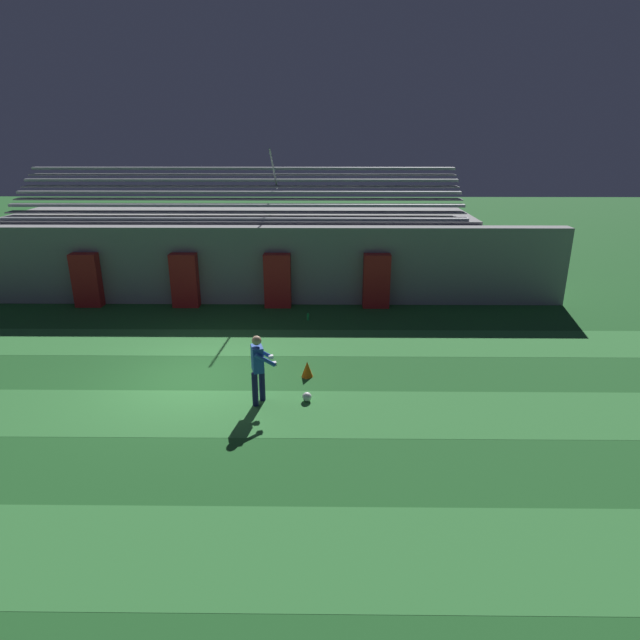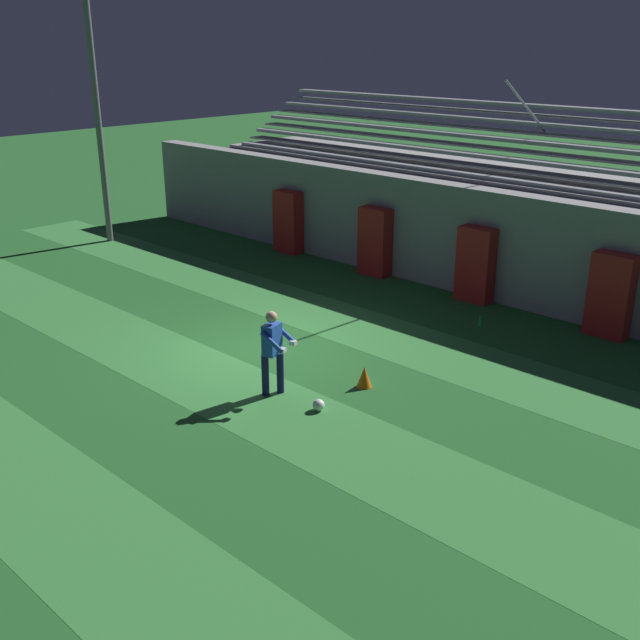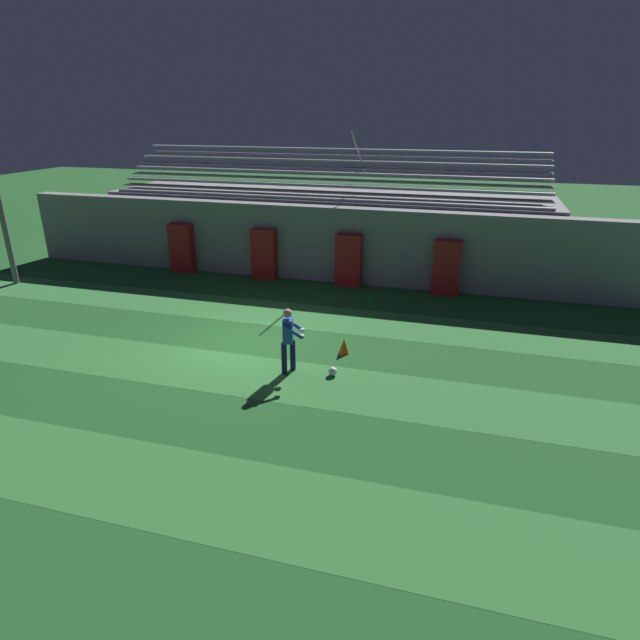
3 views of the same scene
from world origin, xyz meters
name	(u,v)px [view 2 (image 2 of 3)]	position (x,y,z in m)	size (l,w,h in m)	color
ground_plane	(259,349)	(0.00, 0.00, 0.00)	(80.00, 80.00, 0.00)	#236028
turf_stripe_mid	(195,373)	(0.00, -1.75, 0.00)	(28.00, 2.12, 0.01)	#38843D
turf_stripe_far	(336,319)	(0.00, 2.50, 0.00)	(28.00, 2.12, 0.01)	#38843D
back_wall	(435,233)	(0.00, 6.50, 1.40)	(24.00, 0.60, 2.80)	gray
padding_pillar_gate_left	(375,242)	(-1.65, 5.95, 0.96)	(0.94, 0.44, 1.93)	#B21E1E
padding_pillar_gate_right	(476,265)	(1.65, 5.95, 0.96)	(0.94, 0.44, 1.93)	#B21E1E
padding_pillar_far_left	(288,222)	(-5.16, 5.95, 0.96)	(0.94, 0.44, 1.93)	#B21E1E
padding_pillar_far_right	(610,296)	(5.17, 5.95, 0.96)	(0.94, 0.44, 1.93)	#B21E1E
bleacher_stand	(482,215)	(0.00, 8.84, 1.50)	(18.00, 4.05, 5.43)	gray
floodlight_pole	(93,74)	(-10.49, 2.82, 5.30)	(0.90, 0.36, 8.43)	slate
goalkeeper	(273,348)	(1.84, -1.28, 0.95)	(0.62, 0.68, 1.67)	#19194C
soccer_ball	(319,405)	(2.93, -1.19, 0.11)	(0.22, 0.22, 0.22)	white
traffic_cone	(364,377)	(2.89, 0.14, 0.21)	(0.30, 0.30, 0.42)	orange
water_bottle	(480,321)	(2.77, 4.50, 0.12)	(0.07, 0.07, 0.24)	green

